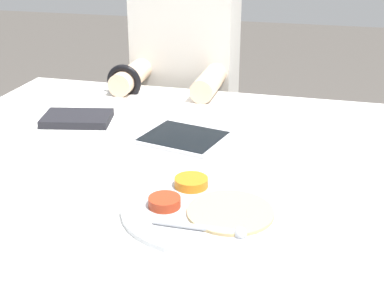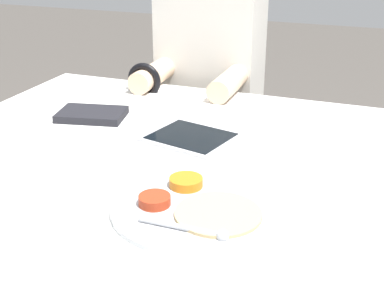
% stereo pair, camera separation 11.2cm
% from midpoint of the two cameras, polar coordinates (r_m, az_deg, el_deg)
% --- Properties ---
extents(thali_tray, '(0.30, 0.30, 0.03)m').
position_cam_midpoint_polar(thali_tray, '(0.98, 3.45, -6.82)').
color(thali_tray, '#B7BABF').
rests_on(thali_tray, dining_table).
extents(red_notebook, '(0.20, 0.15, 0.02)m').
position_cam_midpoint_polar(red_notebook, '(1.45, -8.49, 3.04)').
color(red_notebook, silver).
rests_on(red_notebook, dining_table).
extents(tablet_device, '(0.23, 0.21, 0.01)m').
position_cam_midpoint_polar(tablet_device, '(1.30, 2.36, 0.67)').
color(tablet_device, '#B7B7BC').
rests_on(tablet_device, dining_table).
extents(person_diner, '(0.35, 0.42, 1.22)m').
position_cam_midpoint_polar(person_diner, '(1.91, 3.50, 2.47)').
color(person_diner, black).
rests_on(person_diner, ground_plane).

